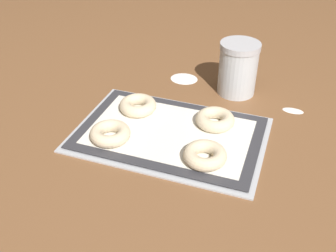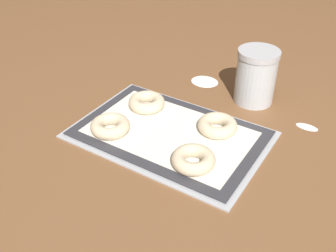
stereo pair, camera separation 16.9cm
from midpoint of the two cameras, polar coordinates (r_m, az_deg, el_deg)
ground_plane at (r=0.94m, az=-5.22°, el=-2.30°), size 2.80×2.80×0.00m
baking_tray at (r=0.95m, az=-5.06°, el=-1.43°), size 0.46×0.30×0.01m
baking_mat at (r=0.95m, az=-5.08°, el=-1.17°), size 0.43×0.28×0.00m
bagel_front_left at (r=0.93m, az=-13.55°, el=-1.40°), size 0.10×0.10×0.03m
bagel_front_right at (r=0.85m, az=-0.25°, el=-4.65°), size 0.10×0.10×0.03m
bagel_back_left at (r=1.02m, az=-9.11°, el=2.69°), size 0.10×0.10×0.03m
bagel_back_right at (r=0.96m, az=1.90°, el=0.64°), size 0.10×0.10×0.03m
flour_canister at (r=1.09m, az=5.82°, el=8.12°), size 0.11×0.11×0.15m
flour_patch_near at (r=1.19m, az=-1.70°, el=6.71°), size 0.08×0.07×0.00m
flour_patch_far at (r=1.07m, az=13.52°, el=1.95°), size 0.05×0.03×0.00m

